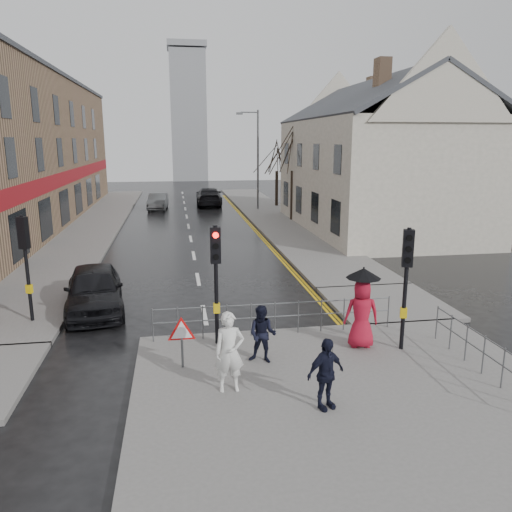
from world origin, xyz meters
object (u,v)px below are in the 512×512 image
object	(u,v)px
pedestrian_with_umbrella	(362,306)
pedestrian_d	(326,374)
car_parked	(94,289)
pedestrian_b	(262,334)
pedestrian_a	(229,352)
car_mid	(158,201)

from	to	relation	value
pedestrian_with_umbrella	pedestrian_d	distance (m)	3.61
pedestrian_with_umbrella	pedestrian_d	bearing A→B (deg)	-122.85
pedestrian_with_umbrella	pedestrian_d	xyz separation A→B (m)	(-1.94, -3.01, -0.39)
pedestrian_with_umbrella	pedestrian_d	size ratio (longest dim) A/B	1.43
pedestrian_with_umbrella	car_parked	xyz separation A→B (m)	(-7.82, 4.67, -0.53)
pedestrian_d	car_parked	world-z (taller)	pedestrian_d
pedestrian_b	pedestrian_a	bearing A→B (deg)	-103.40
pedestrian_b	pedestrian_with_umbrella	xyz separation A→B (m)	(2.87, 0.54, 0.42)
car_mid	pedestrian_with_umbrella	bearing A→B (deg)	-74.09
pedestrian_with_umbrella	car_mid	distance (m)	31.30
pedestrian_a	pedestrian_d	bearing A→B (deg)	-29.97
pedestrian_b	pedestrian_d	bearing A→B (deg)	-46.36
car_mid	pedestrian_a	bearing A→B (deg)	-81.46
pedestrian_b	pedestrian_with_umbrella	world-z (taller)	pedestrian_with_umbrella
pedestrian_d	car_mid	distance (m)	33.93
pedestrian_a	car_parked	world-z (taller)	pedestrian_a
pedestrian_with_umbrella	car_parked	bearing A→B (deg)	149.17
pedestrian_d	pedestrian_a	bearing A→B (deg)	129.07
pedestrian_a	pedestrian_d	xyz separation A→B (m)	(1.93, -1.11, -0.15)
pedestrian_d	car_parked	xyz separation A→B (m)	(-5.88, 7.68, -0.14)
pedestrian_b	car_mid	distance (m)	31.37
car_mid	pedestrian_d	bearing A→B (deg)	-78.35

